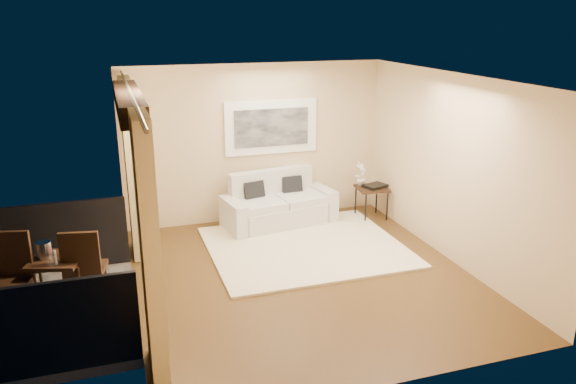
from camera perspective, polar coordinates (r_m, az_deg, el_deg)
floor at (r=7.84m, az=1.58°, el=-8.59°), size 5.00×5.00×0.00m
room_shell at (r=6.69m, az=-15.90°, el=8.87°), size 5.00×6.40×5.00m
balcony at (r=7.45m, az=-23.55°, el=-10.14°), size 1.81×2.60×1.17m
curtains at (r=6.96m, az=-14.93°, el=-0.78°), size 0.16×4.80×2.64m
artwork at (r=9.64m, az=-1.71°, el=6.59°), size 1.62×0.07×0.92m
rug at (r=8.74m, az=1.77°, el=-5.58°), size 2.93×2.56×0.04m
sofa at (r=9.63m, az=-1.08°, el=-1.43°), size 2.00×1.11×0.91m
side_table at (r=9.96m, az=8.51°, el=0.16°), size 0.57×0.57×0.57m
tray at (r=9.95m, az=8.86°, el=0.62°), size 0.45×0.38×0.05m
orchid at (r=9.92m, az=7.42°, el=1.84°), size 0.29×0.27×0.45m
bistro_table at (r=7.31m, az=-22.38°, el=-6.83°), size 0.72×0.72×0.68m
balcony_chair_far at (r=7.21m, az=-20.09°, el=-6.82°), size 0.53×0.53×1.05m
balcony_chair_near at (r=7.30m, az=-26.43°, el=-7.15°), size 0.56×0.57×1.08m
ice_bucket at (r=7.32m, az=-23.54°, el=-5.40°), size 0.18×0.18×0.20m
candle at (r=7.35m, az=-21.72°, el=-5.62°), size 0.06×0.06×0.07m
vase at (r=7.07m, az=-22.58°, el=-6.16°), size 0.04×0.04×0.18m
glass_a at (r=7.17m, az=-21.64°, el=-5.96°), size 0.06×0.06×0.12m
glass_b at (r=7.29m, az=-21.55°, el=-5.57°), size 0.06×0.06×0.12m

